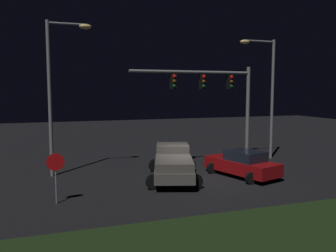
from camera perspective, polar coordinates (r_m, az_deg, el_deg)
name	(u,v)px	position (r m, az deg, el deg)	size (l,w,h in m)	color
ground_plane	(185,180)	(19.70, 2.81, -8.71)	(80.00, 80.00, 0.00)	black
grass_median	(298,251)	(12.03, 20.35, -18.49)	(22.23, 7.39, 0.10)	black
pickup_truck	(173,161)	(19.66, 0.82, -5.74)	(3.96, 5.75, 1.80)	#514C47
car_sedan	(242,164)	(20.72, 11.98, -6.00)	(3.27, 4.73, 1.51)	maroon
traffic_signal_gantry	(216,91)	(23.29, 7.73, 5.66)	(8.32, 0.56, 6.50)	slate
street_lamp_left	(58,81)	(21.05, -17.43, 7.04)	(2.51, 0.44, 8.82)	slate
street_lamp_right	(266,85)	(26.06, 15.60, 6.47)	(2.80, 0.44, 8.49)	slate
stop_sign	(56,169)	(16.05, -17.76, -6.59)	(0.76, 0.08, 2.23)	slate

